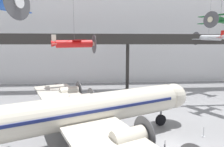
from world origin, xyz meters
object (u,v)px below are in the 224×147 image
Objects in this scene: airliner_silver_main at (74,113)px; suspended_plane_silver_racer at (208,38)px; suspended_plane_green_biplane at (220,20)px; stanchion_barrier at (203,134)px; suspended_plane_red_highwing at (74,43)px.

airliner_silver_main is 31.69m from suspended_plane_silver_racer.
suspended_plane_green_biplane is 7.41× the size of stanchion_barrier.
suspended_plane_silver_racer reaches higher than stanchion_barrier.
suspended_plane_red_highwing is 1.44× the size of suspended_plane_green_biplane.
suspended_plane_silver_racer is (23.72, 19.70, 7.31)m from airliner_silver_main.
suspended_plane_red_highwing is at bearing 137.74° from stanchion_barrier.
airliner_silver_main is at bearing -1.12° from suspended_plane_green_biplane.
airliner_silver_main is 24.03m from suspended_plane_green_biplane.
suspended_plane_red_highwing is 1.12× the size of suspended_plane_silver_racer.
stanchion_barrier is (-10.60, -18.76, -10.28)m from suspended_plane_silver_racer.
suspended_plane_silver_racer reaches higher than suspended_plane_red_highwing.
suspended_plane_silver_racer is (4.07, 9.75, -2.30)m from suspended_plane_green_biplane.
suspended_plane_red_highwing is (-1.28, 14.03, 6.26)m from airliner_silver_main.
airliner_silver_main is 13.49m from stanchion_barrier.
suspended_plane_silver_racer is at bearing -140.64° from suspended_plane_green_biplane.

